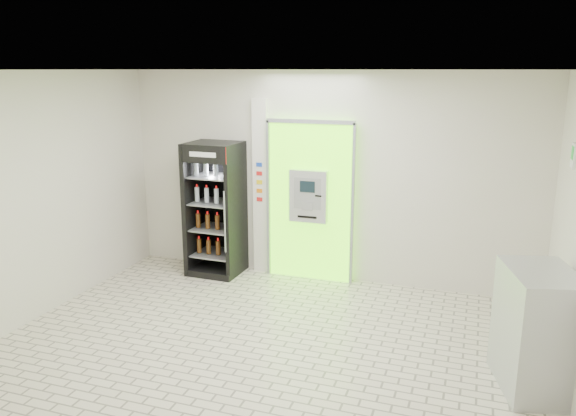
% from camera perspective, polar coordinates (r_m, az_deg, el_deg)
% --- Properties ---
extents(ground, '(6.00, 6.00, 0.00)m').
position_cam_1_polar(ground, '(6.28, -2.53, -14.67)').
color(ground, beige).
rests_on(ground, ground).
extents(room_shell, '(6.00, 6.00, 6.00)m').
position_cam_1_polar(room_shell, '(5.64, -2.73, 1.99)').
color(room_shell, beige).
rests_on(room_shell, ground).
extents(atm_assembly, '(1.30, 0.24, 2.33)m').
position_cam_1_polar(atm_assembly, '(8.08, 2.29, 0.80)').
color(atm_assembly, '#6BFC12').
rests_on(atm_assembly, ground).
extents(pillar, '(0.22, 0.11, 2.60)m').
position_cam_1_polar(pillar, '(8.33, -2.78, 2.11)').
color(pillar, silver).
rests_on(pillar, ground).
extents(beverage_cooler, '(0.76, 0.72, 1.98)m').
position_cam_1_polar(beverage_cooler, '(8.41, -7.36, -0.34)').
color(beverage_cooler, black).
rests_on(beverage_cooler, ground).
extents(steel_cabinet, '(0.82, 1.02, 1.19)m').
position_cam_1_polar(steel_cabinet, '(5.93, 23.93, -11.31)').
color(steel_cabinet, '#B3B6BB').
rests_on(steel_cabinet, ground).
extents(exit_sign, '(0.02, 0.22, 0.26)m').
position_cam_1_polar(exit_sign, '(6.66, 27.00, 4.78)').
color(exit_sign, white).
rests_on(exit_sign, room_shell).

